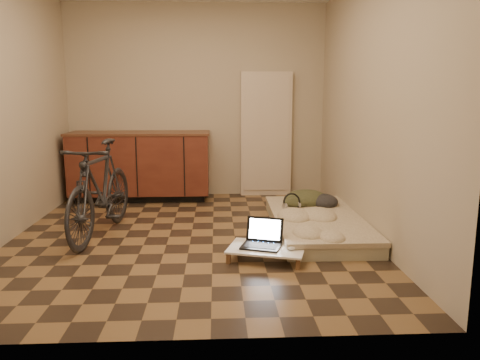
{
  "coord_description": "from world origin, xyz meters",
  "views": [
    {
      "loc": [
        0.26,
        -4.51,
        1.41
      ],
      "look_at": [
        0.5,
        0.11,
        0.55
      ],
      "focal_mm": 35.0,
      "sensor_mm": 36.0,
      "label": 1
    }
  ],
  "objects_px": {
    "futon": "(317,223)",
    "bicycle": "(100,185)",
    "lap_desk": "(267,249)",
    "laptop": "(262,240)"
  },
  "relations": [
    {
      "from": "futon",
      "to": "bicycle",
      "type": "bearing_deg",
      "value": -177.28
    },
    {
      "from": "bicycle",
      "to": "futon",
      "type": "distance_m",
      "value": 2.23
    },
    {
      "from": "futon",
      "to": "lap_desk",
      "type": "bearing_deg",
      "value": -125.84
    },
    {
      "from": "bicycle",
      "to": "lap_desk",
      "type": "relative_size",
      "value": 2.21
    },
    {
      "from": "bicycle",
      "to": "lap_desk",
      "type": "xyz_separation_m",
      "value": [
        1.57,
        -0.75,
        -0.43
      ]
    },
    {
      "from": "laptop",
      "to": "lap_desk",
      "type": "bearing_deg",
      "value": -38.66
    },
    {
      "from": "bicycle",
      "to": "futon",
      "type": "height_order",
      "value": "bicycle"
    },
    {
      "from": "bicycle",
      "to": "laptop",
      "type": "height_order",
      "value": "bicycle"
    },
    {
      "from": "lap_desk",
      "to": "futon",
      "type": "bearing_deg",
      "value": 70.17
    },
    {
      "from": "bicycle",
      "to": "futon",
      "type": "relative_size",
      "value": 0.87
    }
  ]
}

